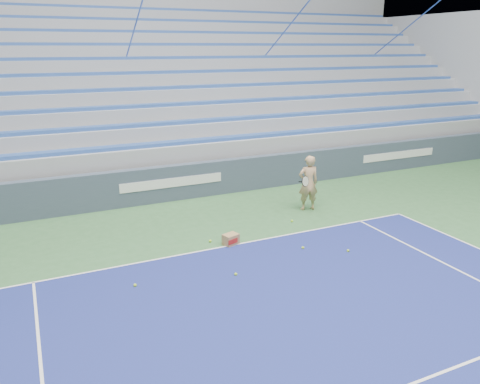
# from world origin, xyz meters

# --- Properties ---
(sponsor_barrier) EXTENTS (30.00, 0.32, 1.10)m
(sponsor_barrier) POSITION_xyz_m (0.00, 15.88, 0.55)
(sponsor_barrier) COLOR #394657
(sponsor_barrier) RESTS_ON ground
(bleachers) EXTENTS (31.00, 9.15, 7.30)m
(bleachers) POSITION_xyz_m (0.00, 21.60, 2.36)
(bleachers) COLOR #96989E
(bleachers) RESTS_ON ground
(tennis_player) EXTENTS (0.93, 0.87, 1.62)m
(tennis_player) POSITION_xyz_m (3.34, 13.34, 0.81)
(tennis_player) COLOR tan
(tennis_player) RESTS_ON ground
(ball_box) EXTENTS (0.42, 0.37, 0.27)m
(ball_box) POSITION_xyz_m (0.28, 11.96, 0.13)
(ball_box) COLOR #9C774B
(ball_box) RESTS_ON ground
(tennis_ball_0) EXTENTS (0.07, 0.07, 0.07)m
(tennis_ball_0) POSITION_xyz_m (-0.12, 12.29, 0.03)
(tennis_ball_0) COLOR #ADDE2D
(tennis_ball_0) RESTS_ON ground
(tennis_ball_1) EXTENTS (0.07, 0.07, 0.07)m
(tennis_ball_1) POSITION_xyz_m (2.40, 12.64, 0.03)
(tennis_ball_1) COLOR #ADDE2D
(tennis_ball_1) RESTS_ON ground
(tennis_ball_2) EXTENTS (0.07, 0.07, 0.07)m
(tennis_ball_2) POSITION_xyz_m (-2.29, 10.86, 0.03)
(tennis_ball_2) COLOR #ADDE2D
(tennis_ball_2) RESTS_ON ground
(tennis_ball_3) EXTENTS (0.07, 0.07, 0.07)m
(tennis_ball_3) POSITION_xyz_m (1.72, 11.00, 0.03)
(tennis_ball_3) COLOR #ADDE2D
(tennis_ball_3) RESTS_ON ground
(tennis_ball_4) EXTENTS (0.07, 0.07, 0.07)m
(tennis_ball_4) POSITION_xyz_m (-0.28, 10.45, 0.03)
(tennis_ball_4) COLOR #ADDE2D
(tennis_ball_4) RESTS_ON ground
(tennis_ball_5) EXTENTS (0.07, 0.07, 0.07)m
(tennis_ball_5) POSITION_xyz_m (2.57, 10.41, 0.03)
(tennis_ball_5) COLOR #ADDE2D
(tennis_ball_5) RESTS_ON ground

